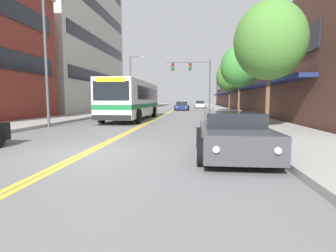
{
  "coord_description": "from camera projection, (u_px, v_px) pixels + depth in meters",
  "views": [
    {
      "loc": [
        3.34,
        -7.71,
        1.64
      ],
      "look_at": [
        0.42,
        20.58,
        -1.24
      ],
      "focal_mm": 28.0,
      "sensor_mm": 36.0,
      "label": 1
    }
  ],
  "objects": [
    {
      "name": "ground_plane",
      "position": [
        175.0,
        109.0,
        44.75
      ],
      "size": [
        240.0,
        240.0,
        0.0
      ],
      "primitive_type": "plane",
      "color": "slate"
    },
    {
      "name": "sidewalk_left",
      "position": [
        133.0,
        108.0,
        45.5
      ],
      "size": [
        3.78,
        106.0,
        0.18
      ],
      "color": "gray",
      "rests_on": "ground_plane"
    },
    {
      "name": "sidewalk_right",
      "position": [
        219.0,
        109.0,
        43.99
      ],
      "size": [
        3.78,
        106.0,
        0.18
      ],
      "color": "gray",
      "rests_on": "ground_plane"
    },
    {
      "name": "centre_line",
      "position": [
        175.0,
        109.0,
        44.75
      ],
      "size": [
        0.34,
        106.0,
        0.01
      ],
      "color": "yellow",
      "rests_on": "ground_plane"
    },
    {
      "name": "office_tower_left",
      "position": [
        58.0,
        12.0,
        35.92
      ],
      "size": [
        12.08,
        21.32,
        27.17
      ],
      "color": "#BCB7AD",
      "rests_on": "ground_plane"
    },
    {
      "name": "storefront_row_right",
      "position": [
        257.0,
        85.0,
        42.97
      ],
      "size": [
        9.1,
        68.0,
        7.96
      ],
      "color": "brown",
      "rests_on": "ground_plane"
    },
    {
      "name": "city_bus",
      "position": [
        133.0,
        98.0,
        21.71
      ],
      "size": [
        2.9,
        11.28,
        3.04
      ],
      "color": "silver",
      "rests_on": "ground_plane"
    },
    {
      "name": "car_champagne_parked_left_near",
      "position": [
        134.0,
        107.0,
        33.36
      ],
      "size": [
        2.21,
        4.59,
        1.36
      ],
      "color": "beige",
      "rests_on": "ground_plane"
    },
    {
      "name": "car_beige_parked_left_far",
      "position": [
        145.0,
        107.0,
        40.12
      ],
      "size": [
        2.01,
        4.86,
        1.23
      ],
      "color": "#BCAD89",
      "rests_on": "ground_plane"
    },
    {
      "name": "car_dark_grey_parked_right_foreground",
      "position": [
        233.0,
        135.0,
        7.63
      ],
      "size": [
        2.1,
        4.19,
        1.28
      ],
      "color": "#38383D",
      "rests_on": "ground_plane"
    },
    {
      "name": "car_silver_parked_right_mid",
      "position": [
        200.0,
        105.0,
        50.77
      ],
      "size": [
        2.05,
        4.74,
        1.41
      ],
      "color": "#B7B7BC",
      "rests_on": "ground_plane"
    },
    {
      "name": "car_navy_moving_lead",
      "position": [
        182.0,
        106.0,
        40.36
      ],
      "size": [
        2.18,
        4.43,
        1.32
      ],
      "color": "#19234C",
      "rests_on": "ground_plane"
    },
    {
      "name": "traffic_signal_mast",
      "position": [
        195.0,
        75.0,
        33.89
      ],
      "size": [
        5.75,
        0.38,
        6.81
      ],
      "color": "#47474C",
      "rests_on": "ground_plane"
    },
    {
      "name": "street_lamp_left_near",
      "position": [
        49.0,
        36.0,
        15.01
      ],
      "size": [
        2.13,
        0.28,
        8.99
      ],
      "color": "#47474C",
      "rests_on": "ground_plane"
    },
    {
      "name": "street_lamp_left_far",
      "position": [
        132.0,
        79.0,
        34.96
      ],
      "size": [
        1.98,
        0.28,
        7.43
      ],
      "color": "#47474C",
      "rests_on": "ground_plane"
    },
    {
      "name": "street_tree_right_near",
      "position": [
        270.0,
        41.0,
        12.14
      ],
      "size": [
        3.28,
        3.28,
        5.97
      ],
      "color": "brown",
      "rests_on": "sidewalk_right"
    },
    {
      "name": "street_tree_right_mid",
      "position": [
        240.0,
        67.0,
        23.57
      ],
      "size": [
        3.42,
        3.42,
        6.3
      ],
      "color": "brown",
      "rests_on": "sidewalk_right"
    },
    {
      "name": "street_tree_right_far",
      "position": [
        230.0,
        77.0,
        31.79
      ],
      "size": [
        3.29,
        3.29,
        6.01
      ],
      "color": "brown",
      "rests_on": "sidewalk_right"
    },
    {
      "name": "fire_hydrant",
      "position": [
        240.0,
        117.0,
        15.12
      ],
      "size": [
        0.33,
        0.25,
        0.88
      ],
      "color": "yellow",
      "rests_on": "sidewalk_right"
    }
  ]
}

